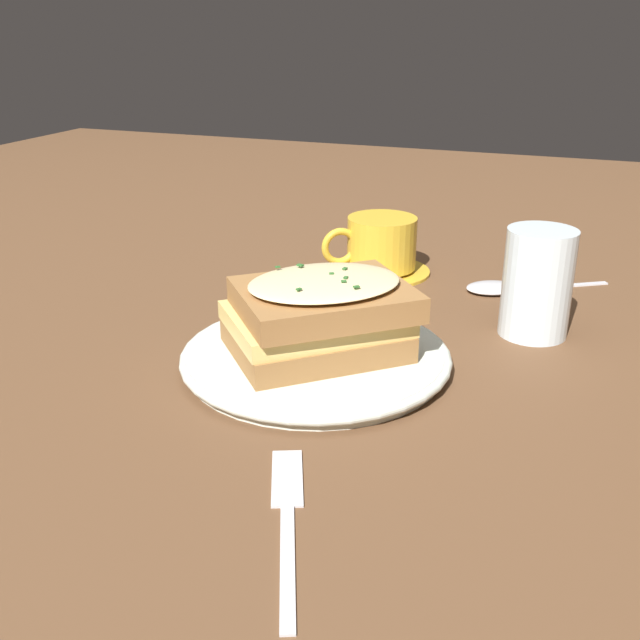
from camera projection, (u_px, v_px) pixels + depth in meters
ground_plane at (326, 355)px, 0.73m from camera, size 2.40×2.40×0.00m
dinner_plate at (320, 358)px, 0.70m from camera, size 0.25×0.25×0.02m
sandwich at (322, 316)px, 0.68m from camera, size 0.20×0.19×0.08m
teacup_with_saucer at (380, 247)px, 0.94m from camera, size 0.13×0.12×0.07m
water_glass at (537, 283)px, 0.75m from camera, size 0.07×0.07×0.11m
fork at (287, 505)px, 0.50m from camera, size 0.09×0.17×0.00m
spoon at (500, 287)px, 0.89m from camera, size 0.17×0.12×0.01m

